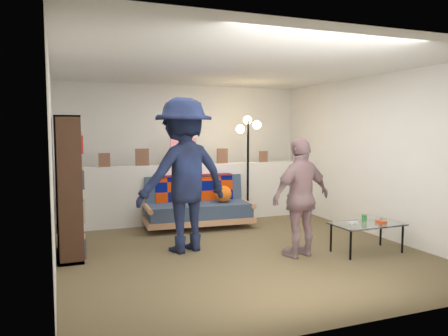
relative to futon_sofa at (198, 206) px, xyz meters
name	(u,v)px	position (x,y,z in m)	size (l,w,h in m)	color
ground	(235,248)	(0.06, -1.41, -0.35)	(5.00, 5.00, 0.00)	brown
room_shell	(222,124)	(0.06, -0.94, 1.32)	(4.60, 5.05, 2.45)	silver
half_wall_ledge	(195,193)	(0.06, 0.39, 0.15)	(4.45, 0.15, 1.00)	silver
ledge_decor	(182,154)	(-0.16, 0.37, 0.83)	(2.97, 0.02, 0.45)	brown
futon_sofa	(198,206)	(0.00, 0.00, 0.00)	(1.78, 0.94, 0.74)	tan
bookshelf	(68,191)	(-2.02, -0.99, 0.47)	(0.29, 0.88, 1.76)	black
coffee_table	(367,225)	(1.59, -2.21, 0.01)	(0.92, 0.51, 0.47)	black
floor_lamp	(248,147)	(0.96, 0.15, 0.95)	(0.40, 0.33, 1.83)	black
person_left	(184,175)	(-0.60, -1.27, 0.65)	(1.29, 0.74, 2.00)	black
person_right	(301,197)	(0.70, -2.05, 0.40)	(0.88, 0.36, 1.49)	#C07C86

